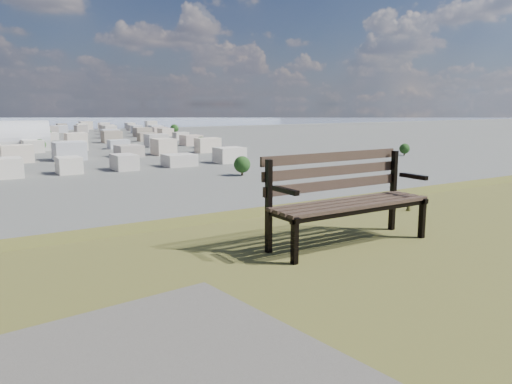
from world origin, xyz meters
TOP-DOWN VIEW (x-y plane):
  - park_bench at (0.42, 2.40)m, footprint 1.94×0.64m

SIDE VIEW (x-z plane):
  - park_bench at x=0.42m, z-range 25.07..26.08m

